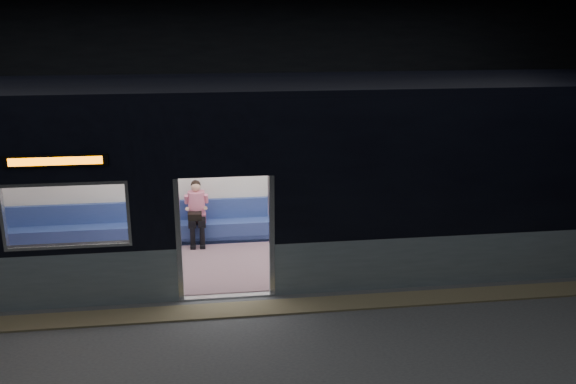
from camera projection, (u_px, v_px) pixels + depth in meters
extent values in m
cube|color=#47494C|center=(230.00, 329.00, 8.99)|extent=(24.00, 14.00, 0.01)
cube|color=black|center=(215.00, 97.00, 14.92)|extent=(24.00, 0.04, 5.00)
cube|color=#8C7F59|center=(229.00, 310.00, 9.51)|extent=(22.80, 0.50, 0.03)
cube|color=#8C9CA7|center=(509.00, 256.00, 10.49)|extent=(8.30, 0.12, 0.90)
cube|color=black|center=(519.00, 166.00, 10.04)|extent=(8.30, 0.12, 2.30)
cube|color=black|center=(223.00, 140.00, 9.26)|extent=(1.40, 0.12, 1.15)
cube|color=#B7BABC|center=(179.00, 240.00, 9.62)|extent=(0.08, 0.14, 2.05)
cube|color=#B7BABC|center=(272.00, 236.00, 9.81)|extent=(0.08, 0.14, 2.05)
cube|color=black|center=(56.00, 161.00, 8.94)|extent=(1.50, 0.04, 0.18)
cube|color=orange|center=(56.00, 161.00, 8.93)|extent=(1.34, 0.03, 0.12)
cube|color=silver|center=(220.00, 161.00, 12.29)|extent=(18.00, 0.12, 3.20)
cube|color=black|center=(219.00, 86.00, 10.45)|extent=(18.00, 3.00, 0.15)
cube|color=#805D66|center=(224.00, 262.00, 11.36)|extent=(17.76, 2.76, 0.04)
cube|color=silver|center=(221.00, 139.00, 10.71)|extent=(17.76, 2.76, 0.10)
cube|color=navy|center=(222.00, 230.00, 12.36)|extent=(11.00, 0.48, 0.41)
cube|color=navy|center=(221.00, 208.00, 12.43)|extent=(11.00, 0.10, 0.40)
cube|color=#835F62|center=(22.00, 285.00, 9.84)|extent=(4.40, 0.48, 0.41)
cube|color=#835F62|center=(415.00, 264.00, 10.69)|extent=(4.40, 0.48, 0.41)
cylinder|color=silver|center=(166.00, 226.00, 9.84)|extent=(0.04, 0.04, 2.26)
cylinder|color=silver|center=(172.00, 188.00, 11.99)|extent=(0.04, 0.04, 2.26)
cylinder|color=silver|center=(282.00, 221.00, 10.09)|extent=(0.04, 0.04, 2.26)
cylinder|color=silver|center=(268.00, 184.00, 12.24)|extent=(0.04, 0.04, 2.26)
cylinder|color=silver|center=(220.00, 148.00, 11.85)|extent=(11.00, 0.03, 0.03)
cube|color=black|center=(192.00, 222.00, 12.02)|extent=(0.15, 0.42, 0.14)
cube|color=black|center=(202.00, 221.00, 12.04)|extent=(0.15, 0.42, 0.14)
cylinder|color=black|center=(193.00, 238.00, 11.91)|extent=(0.10, 0.10, 0.43)
cylinder|color=black|center=(202.00, 237.00, 11.93)|extent=(0.10, 0.10, 0.43)
cube|color=pink|center=(197.00, 218.00, 12.19)|extent=(0.36, 0.20, 0.18)
cylinder|color=pink|center=(196.00, 203.00, 12.13)|extent=(0.36, 0.36, 0.46)
sphere|color=tan|center=(196.00, 187.00, 12.02)|extent=(0.19, 0.19, 0.19)
sphere|color=black|center=(196.00, 185.00, 12.04)|extent=(0.20, 0.20, 0.20)
cube|color=black|center=(195.00, 216.00, 11.92)|extent=(0.33, 0.31, 0.13)
cube|color=white|center=(397.00, 162.00, 12.71)|extent=(1.06, 0.03, 0.69)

